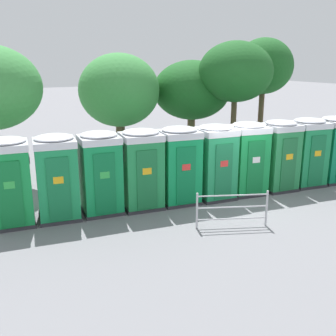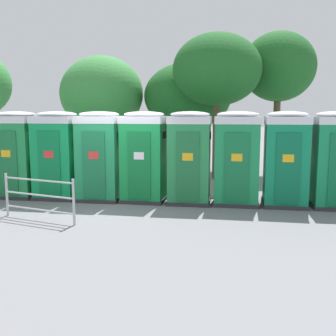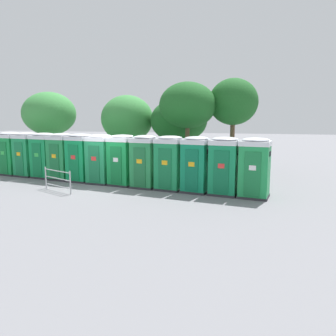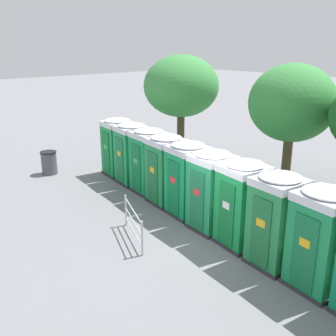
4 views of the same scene
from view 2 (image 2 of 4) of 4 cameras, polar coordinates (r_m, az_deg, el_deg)
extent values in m
plane|color=slate|center=(11.20, -6.98, -4.91)|extent=(120.00, 120.00, 0.00)
cube|color=#2D2D33|center=(12.72, -20.74, -3.59)|extent=(1.38, 1.36, 0.10)
cube|color=#1E8A47|center=(12.56, -20.99, 1.34)|extent=(1.32, 1.29, 2.10)
cube|color=#176B37|center=(12.07, -22.37, 0.65)|extent=(0.64, 0.12, 1.85)
cube|color=yellow|center=(12.03, -22.48, 1.94)|extent=(0.28, 0.05, 0.20)
cube|color=black|center=(12.21, -18.73, 4.73)|extent=(0.07, 0.36, 0.20)
cube|color=silver|center=(12.49, -21.26, 6.58)|extent=(1.36, 1.33, 0.20)
ellipsoid|color=silver|center=(12.49, -21.29, 7.27)|extent=(1.29, 1.27, 0.18)
cube|color=#2D2D33|center=(12.14, -15.43, -3.89)|extent=(1.39, 1.36, 0.10)
cube|color=#10954D|center=(11.97, -15.62, 1.27)|extent=(1.32, 1.30, 2.10)
cube|color=#0C743C|center=(11.45, -16.85, 0.55)|extent=(0.64, 0.12, 1.85)
cube|color=red|center=(11.41, -16.95, 1.91)|extent=(0.28, 0.05, 0.20)
cube|color=black|center=(11.66, -13.10, 4.81)|extent=(0.08, 0.36, 0.20)
cube|color=silver|center=(11.89, -15.83, 6.78)|extent=(1.36, 1.34, 0.20)
ellipsoid|color=silver|center=(11.89, -15.86, 7.50)|extent=(1.29, 1.27, 0.18)
cube|color=#2D2D33|center=(11.63, -9.69, -4.23)|extent=(1.30, 1.31, 0.10)
cube|color=#1F9154|center=(11.45, -9.82, 1.16)|extent=(1.24, 1.25, 2.10)
cube|color=#187142|center=(10.91, -10.70, 0.39)|extent=(0.62, 0.09, 1.85)
cube|color=red|center=(10.86, -10.76, 1.82)|extent=(0.28, 0.04, 0.20)
cube|color=black|center=(11.23, -7.07, 4.84)|extent=(0.06, 0.36, 0.20)
cube|color=silver|center=(11.38, -9.96, 6.92)|extent=(1.28, 1.28, 0.20)
ellipsoid|color=silver|center=(11.37, -9.97, 7.67)|extent=(1.22, 1.22, 0.18)
cube|color=#2D2D33|center=(11.34, -3.38, -4.44)|extent=(1.39, 1.38, 0.10)
cube|color=#159142|center=(11.16, -3.43, 1.08)|extent=(1.32, 1.32, 2.10)
cube|color=#117134|center=(10.61, -4.22, 0.30)|extent=(0.63, 0.14, 1.85)
cube|color=white|center=(10.56, -4.26, 1.77)|extent=(0.28, 0.05, 0.20)
cube|color=black|center=(10.96, -0.50, 4.83)|extent=(0.08, 0.36, 0.20)
cube|color=silver|center=(11.08, -3.48, 6.99)|extent=(1.36, 1.36, 0.20)
ellipsoid|color=silver|center=(11.08, -3.49, 7.77)|extent=(1.29, 1.29, 0.18)
cube|color=#2D2D33|center=(11.11, 3.12, -4.71)|extent=(1.30, 1.33, 0.10)
cube|color=#238747|center=(10.92, 3.16, 0.93)|extent=(1.24, 1.26, 2.10)
cube|color=#1B6937|center=(10.35, 2.87, 0.12)|extent=(0.61, 0.10, 1.85)
cube|color=yellow|center=(10.30, 2.87, 1.62)|extent=(0.28, 0.04, 0.20)
cube|color=black|center=(10.82, 6.19, 4.74)|extent=(0.07, 0.36, 0.20)
cube|color=silver|center=(10.84, 3.21, 6.97)|extent=(1.28, 1.30, 0.20)
ellipsoid|color=silver|center=(10.84, 3.22, 7.77)|extent=(1.21, 1.24, 0.18)
cube|color=#2D2D33|center=(11.11, 9.81, -4.82)|extent=(1.38, 1.37, 0.10)
cube|color=#198C4D|center=(10.92, 9.95, 0.82)|extent=(1.32, 1.30, 2.10)
cube|color=#146D3C|center=(10.35, 9.93, 0.00)|extent=(0.63, 0.13, 1.85)
cube|color=yellow|center=(10.30, 9.97, 1.51)|extent=(0.28, 0.05, 0.20)
cube|color=black|center=(10.87, 13.17, 4.59)|extent=(0.08, 0.36, 0.20)
cube|color=silver|center=(10.84, 10.10, 6.86)|extent=(1.36, 1.34, 0.20)
ellipsoid|color=silver|center=(10.83, 10.12, 7.66)|extent=(1.29, 1.27, 0.18)
cube|color=#2D2D33|center=(11.21, 16.45, -4.92)|extent=(1.33, 1.37, 0.10)
cube|color=#108555|center=(11.02, 16.68, 0.67)|extent=(1.27, 1.30, 2.10)
cube|color=#0C6842|center=(10.46, 16.99, -0.15)|extent=(0.60, 0.13, 1.85)
cube|color=yellow|center=(10.40, 17.07, 1.35)|extent=(0.28, 0.05, 0.20)
cube|color=black|center=(11.03, 19.74, 4.38)|extent=(0.08, 0.36, 0.20)
cube|color=silver|center=(10.94, 16.92, 6.65)|extent=(1.31, 1.34, 0.20)
ellipsoid|color=silver|center=(10.94, 16.95, 7.44)|extent=(1.24, 1.27, 0.18)
cube|color=#2D2D33|center=(11.48, 22.86, -4.92)|extent=(1.36, 1.33, 0.10)
cube|color=#148750|center=(11.30, 23.17, 0.53)|extent=(1.29, 1.27, 2.10)
cylinder|color=brown|center=(16.45, 15.42, 5.21)|extent=(0.27, 0.27, 3.55)
ellipsoid|color=#1E5B23|center=(16.53, 15.75, 13.97)|extent=(2.87, 2.87, 2.72)
cylinder|color=brown|center=(17.40, -9.42, 3.69)|extent=(0.40, 0.40, 2.43)
ellipsoid|color=#3D8C42|center=(17.37, -9.58, 10.58)|extent=(3.54, 3.54, 3.18)
cylinder|color=brown|center=(15.04, 6.97, 4.83)|extent=(0.25, 0.25, 3.35)
ellipsoid|color=#1E5B23|center=(15.10, 7.13, 14.00)|extent=(3.30, 3.30, 2.67)
cylinder|color=brown|center=(16.98, 2.82, 3.66)|extent=(0.37, 0.37, 2.42)
ellipsoid|color=#1E5B23|center=(16.95, 2.86, 10.36)|extent=(3.69, 3.69, 2.81)
cylinder|color=#B7B7BC|center=(10.33, -22.35, -3.58)|extent=(0.06, 0.06, 1.05)
cylinder|color=#B7B7BC|center=(9.00, -13.53, -4.84)|extent=(0.06, 0.06, 1.05)
cylinder|color=#B7B7BC|center=(9.56, -18.36, -1.69)|extent=(1.86, 0.81, 0.04)
cylinder|color=#B7B7BC|center=(9.62, -18.26, -3.75)|extent=(1.86, 0.81, 0.04)
cylinder|color=#B7B7BC|center=(9.70, -18.17, -5.77)|extent=(1.86, 0.81, 0.04)
camera|label=1|loc=(10.00, -86.44, 12.70)|focal=42.00mm
camera|label=3|loc=(7.04, 125.42, 2.18)|focal=35.00mm
camera|label=4|loc=(6.76, 69.83, 30.69)|focal=42.00mm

